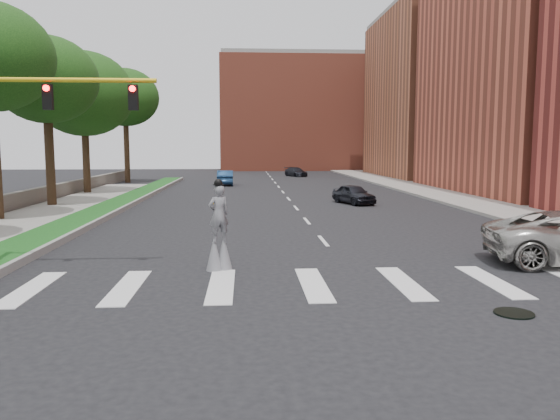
% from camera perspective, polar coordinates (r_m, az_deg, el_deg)
% --- Properties ---
extents(ground_plane, '(160.00, 160.00, 0.00)m').
position_cam_1_polar(ground_plane, '(14.71, 9.02, -8.58)').
color(ground_plane, black).
rests_on(ground_plane, ground).
extents(grass_median, '(2.00, 60.00, 0.25)m').
position_cam_1_polar(grass_median, '(35.05, -17.38, 0.27)').
color(grass_median, '#154918').
rests_on(grass_median, ground).
extents(median_curb, '(0.20, 60.00, 0.28)m').
position_cam_1_polar(median_curb, '(34.81, -15.70, 0.31)').
color(median_curb, gray).
rests_on(median_curb, ground).
extents(sidewalk_right, '(5.00, 90.00, 0.18)m').
position_cam_1_polar(sidewalk_right, '(42.05, 18.25, 1.21)').
color(sidewalk_right, gray).
rests_on(sidewalk_right, ground).
extents(stone_wall, '(0.50, 56.00, 1.10)m').
position_cam_1_polar(stone_wall, '(38.56, -24.66, 1.16)').
color(stone_wall, '#5D5850').
rests_on(stone_wall, ground).
extents(manhole, '(0.90, 0.90, 0.04)m').
position_cam_1_polar(manhole, '(13.89, 23.25, -9.88)').
color(manhole, black).
rests_on(manhole, ground).
extents(building_mid, '(16.00, 22.00, 24.00)m').
position_cam_1_polar(building_mid, '(51.21, 26.85, 15.13)').
color(building_mid, '#B55039').
rests_on(building_mid, ground).
extents(building_far, '(16.00, 22.00, 20.00)m').
position_cam_1_polar(building_far, '(72.62, 16.98, 11.25)').
color(building_far, '#B46242').
rests_on(building_far, ground).
extents(building_backdrop, '(26.00, 14.00, 18.00)m').
position_cam_1_polar(building_backdrop, '(92.44, 2.08, 9.87)').
color(building_backdrop, '#B55039').
rests_on(building_backdrop, ground).
extents(traffic_signal, '(5.30, 0.23, 6.20)m').
position_cam_1_polar(traffic_signal, '(18.09, -25.28, 7.00)').
color(traffic_signal, black).
rests_on(traffic_signal, ground).
extents(stilt_performer, '(0.81, 0.66, 2.86)m').
position_cam_1_polar(stilt_performer, '(17.06, -6.40, -2.51)').
color(stilt_performer, black).
rests_on(stilt_performer, ground).
extents(car_near, '(2.72, 4.12, 1.30)m').
position_cam_1_polar(car_near, '(36.93, 7.70, 1.65)').
color(car_near, black).
rests_on(car_near, ground).
extents(car_mid, '(1.66, 4.48, 1.46)m').
position_cam_1_polar(car_mid, '(54.63, -5.75, 3.37)').
color(car_mid, navy).
rests_on(car_mid, ground).
extents(car_far, '(3.10, 4.35, 1.17)m').
position_cam_1_polar(car_far, '(70.16, 1.67, 4.01)').
color(car_far, black).
rests_on(car_far, ground).
extents(tree_3, '(6.32, 6.32, 10.62)m').
position_cam_1_polar(tree_3, '(37.43, -23.25, 12.35)').
color(tree_3, black).
rests_on(tree_3, ground).
extents(tree_4, '(7.82, 7.82, 11.28)m').
position_cam_1_polar(tree_4, '(46.48, -19.84, 11.33)').
color(tree_4, black).
rests_on(tree_4, ground).
extents(tree_5, '(7.05, 7.05, 11.93)m').
position_cam_1_polar(tree_5, '(60.34, -15.89, 11.22)').
color(tree_5, black).
rests_on(tree_5, ground).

